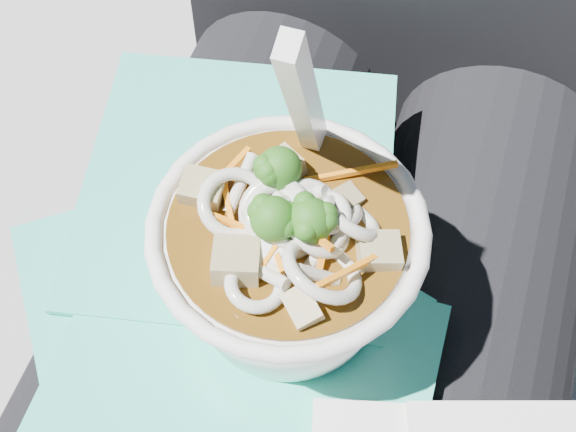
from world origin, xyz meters
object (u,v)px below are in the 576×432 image
(stone_ledge, at_px, (343,342))
(udon_bowl, at_px, (288,254))
(lap, at_px, (308,361))
(plastic_bag, at_px, (219,325))
(person_body, at_px, (347,230))

(stone_ledge, distance_m, udon_bowl, 0.47)
(stone_ledge, xyz_separation_m, lap, (0.00, -0.15, 0.30))
(lap, bearing_deg, plastic_bag, -146.62)
(lap, bearing_deg, udon_bowl, -164.18)
(stone_ledge, height_order, person_body, person_body)
(stone_ledge, relative_size, plastic_bag, 2.73)
(lap, distance_m, udon_bowl, 0.15)
(stone_ledge, bearing_deg, lap, -90.00)
(person_body, xyz_separation_m, plastic_bag, (-0.05, -0.12, 0.06))
(person_body, height_order, udon_bowl, person_body)
(plastic_bag, xyz_separation_m, udon_bowl, (0.03, 0.03, 0.06))
(lap, relative_size, plastic_bag, 1.31)
(stone_ledge, height_order, plastic_bag, plastic_bag)
(udon_bowl, bearing_deg, plastic_bag, -141.30)
(stone_ledge, distance_m, plastic_bag, 0.43)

